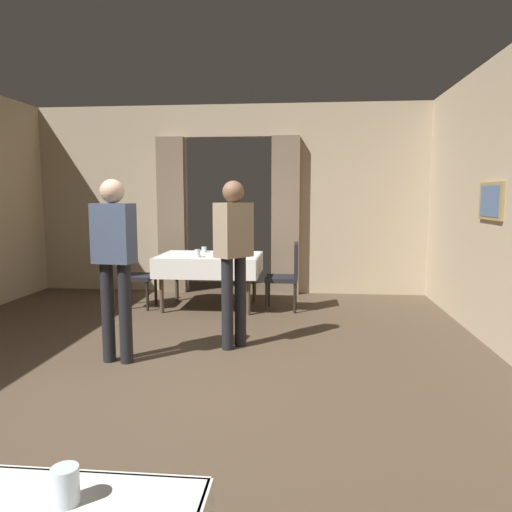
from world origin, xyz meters
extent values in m
plane|color=#4C3D2D|center=(0.00, 0.00, 0.00)|extent=(10.08, 10.08, 0.00)
cube|color=#997F4C|center=(3.12, 1.60, 1.51)|extent=(0.03, 0.60, 0.39)
cube|color=slate|center=(3.11, 1.60, 1.51)|extent=(0.01, 0.49, 0.32)
cube|color=tan|center=(-1.95, 4.20, 1.50)|extent=(2.50, 0.12, 3.00)
cube|color=tan|center=(1.95, 4.20, 1.50)|extent=(2.50, 0.12, 3.00)
cube|color=tan|center=(0.00, 4.20, 2.75)|extent=(1.40, 0.12, 0.50)
cube|color=#7F6B56|center=(-0.92, 4.06, 1.25)|extent=(0.44, 0.14, 2.49)
cube|color=#7F6B56|center=(0.92, 4.06, 1.25)|extent=(0.44, 0.14, 2.49)
cube|color=white|center=(0.33, -2.31, 0.61)|extent=(1.23, 0.02, 0.28)
cylinder|color=#4C3D2D|center=(-0.68, 2.61, 0.35)|extent=(0.06, 0.06, 0.71)
cylinder|color=#4C3D2D|center=(0.49, 2.61, 0.35)|extent=(0.06, 0.06, 0.71)
cylinder|color=#4C3D2D|center=(-0.68, 3.39, 0.35)|extent=(0.06, 0.06, 0.71)
cylinder|color=#4C3D2D|center=(0.49, 3.39, 0.35)|extent=(0.06, 0.06, 0.71)
cube|color=#4C3D2D|center=(-0.09, 3.00, 0.72)|extent=(1.33, 0.94, 0.03)
cube|color=white|center=(-0.09, 3.00, 0.74)|extent=(1.39, 1.00, 0.01)
cube|color=white|center=(-0.09, 2.50, 0.61)|extent=(1.39, 0.02, 0.27)
cube|color=white|center=(-0.09, 3.50, 0.61)|extent=(1.39, 0.02, 0.27)
cube|color=white|center=(-0.79, 3.00, 0.61)|extent=(0.02, 1.00, 0.27)
cube|color=white|center=(0.60, 3.00, 0.61)|extent=(0.02, 1.00, 0.27)
cylinder|color=black|center=(0.72, 2.77, 0.21)|extent=(0.04, 0.04, 0.42)
cylinder|color=black|center=(0.72, 3.15, 0.21)|extent=(0.04, 0.04, 0.42)
cylinder|color=black|center=(1.10, 2.77, 0.21)|extent=(0.04, 0.04, 0.42)
cylinder|color=black|center=(1.10, 3.15, 0.21)|extent=(0.04, 0.04, 0.42)
cube|color=black|center=(0.91, 2.96, 0.43)|extent=(0.44, 0.44, 0.06)
cube|color=black|center=(1.11, 2.96, 0.69)|extent=(0.05, 0.42, 0.48)
cylinder|color=black|center=(-0.91, 3.09, 0.21)|extent=(0.04, 0.04, 0.42)
cylinder|color=black|center=(-0.91, 2.71, 0.21)|extent=(0.04, 0.04, 0.42)
cylinder|color=black|center=(-1.29, 3.09, 0.21)|extent=(0.04, 0.04, 0.42)
cylinder|color=black|center=(-1.29, 2.71, 0.21)|extent=(0.04, 0.04, 0.42)
cube|color=black|center=(-1.10, 2.90, 0.43)|extent=(0.44, 0.44, 0.06)
cube|color=black|center=(-1.30, 2.90, 0.69)|extent=(0.05, 0.42, 0.48)
cylinder|color=silver|center=(0.58, -2.46, 0.80)|extent=(0.07, 0.07, 0.10)
cylinder|color=silver|center=(-0.20, 2.70, 0.80)|extent=(0.08, 0.08, 0.11)
cylinder|color=silver|center=(-0.23, 3.29, 0.79)|extent=(0.07, 0.07, 0.08)
cylinder|color=black|center=(-0.45, 0.67, 0.47)|extent=(0.12, 0.12, 0.95)
cylinder|color=black|center=(-0.62, 0.69, 0.47)|extent=(0.12, 0.12, 0.95)
cube|color=#3F4C66|center=(-0.54, 0.68, 1.23)|extent=(0.38, 0.26, 0.55)
sphere|color=tan|center=(-0.54, 0.68, 1.61)|extent=(0.22, 0.22, 0.22)
cylinder|color=black|center=(0.56, 1.30, 0.47)|extent=(0.12, 0.12, 0.95)
cylinder|color=black|center=(0.44, 1.16, 0.47)|extent=(0.12, 0.12, 0.95)
cube|color=gray|center=(0.50, 1.23, 1.23)|extent=(0.40, 0.42, 0.55)
sphere|color=brown|center=(0.50, 1.23, 1.61)|extent=(0.22, 0.22, 0.22)
camera|label=1|loc=(1.20, -3.61, 1.57)|focal=33.94mm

